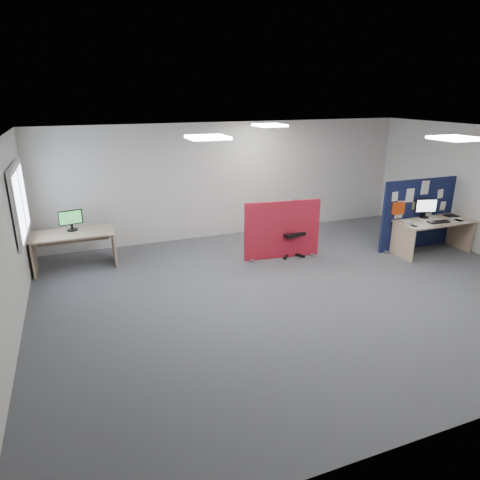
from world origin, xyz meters
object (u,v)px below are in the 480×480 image
object	(u,v)px
navy_divider	(417,214)
monitor_main	(425,207)
main_desk	(432,228)
monitor_second	(71,219)
red_divider	(282,230)
second_desk	(74,241)
office_chair	(294,225)

from	to	relation	value
navy_divider	monitor_main	bearing A→B (deg)	-54.86
main_desk	monitor_second	size ratio (longest dim) A/B	3.67
navy_divider	red_divider	world-z (taller)	navy_divider
second_desk	office_chair	bearing A→B (deg)	-11.96
office_chair	monitor_second	bearing A→B (deg)	154.65
navy_divider	main_desk	distance (m)	0.44
navy_divider	office_chair	world-z (taller)	navy_divider
red_divider	monitor_main	bearing A→B (deg)	-5.08
main_desk	monitor_main	world-z (taller)	monitor_main
monitor_main	red_divider	size ratio (longest dim) A/B	0.29
monitor_main	monitor_second	xyz separation A→B (m)	(-7.22, 1.83, -0.01)
main_desk	red_divider	xyz separation A→B (m)	(-3.17, 0.88, 0.05)
office_chair	red_divider	bearing A→B (deg)	-173.25
red_divider	monitor_second	xyz separation A→B (m)	(-4.08, 1.17, 0.35)
red_divider	monitor_second	bearing A→B (deg)	170.71
main_desk	office_chair	size ratio (longest dim) A/B	1.48
main_desk	second_desk	distance (m)	7.52
red_divider	office_chair	xyz separation A→B (m)	(0.35, 0.12, 0.04)
navy_divider	office_chair	distance (m)	2.78
monitor_main	second_desk	size ratio (longest dim) A/B	0.30
monitor_second	second_desk	bearing A→B (deg)	-103.06
monitor_main	office_chair	world-z (taller)	monitor_main
red_divider	office_chair	size ratio (longest dim) A/B	1.45
navy_divider	second_desk	size ratio (longest dim) A/B	1.22
monitor_main	red_divider	distance (m)	3.23
monitor_main	red_divider	world-z (taller)	red_divider
main_desk	office_chair	distance (m)	3.00
monitor_main	second_desk	xyz separation A→B (m)	(-7.23, 1.71, -0.41)
second_desk	monitor_second	world-z (taller)	monitor_second
navy_divider	monitor_main	world-z (taller)	navy_divider
navy_divider	office_chair	bearing A→B (deg)	166.55
office_chair	main_desk	bearing A→B (deg)	-31.48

